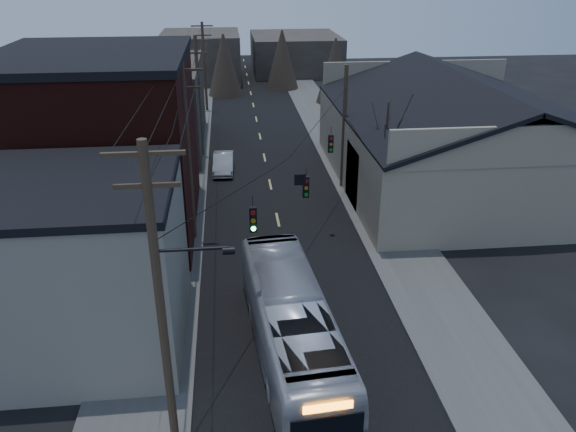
% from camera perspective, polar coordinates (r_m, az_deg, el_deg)
% --- Properties ---
extents(road_surface, '(9.00, 110.00, 0.02)m').
position_cam_1_polar(road_surface, '(43.99, -2.23, 5.13)').
color(road_surface, black).
rests_on(road_surface, ground).
extents(sidewalk_left, '(4.00, 110.00, 0.12)m').
position_cam_1_polar(sidewalk_left, '(44.05, -10.72, 4.80)').
color(sidewalk_left, '#474744').
rests_on(sidewalk_left, ground).
extents(sidewalk_right, '(4.00, 110.00, 0.12)m').
position_cam_1_polar(sidewalk_right, '(44.85, 6.12, 5.46)').
color(sidewalk_right, '#474744').
rests_on(sidewalk_right, ground).
extents(building_clapboard, '(8.00, 8.00, 7.00)m').
position_cam_1_polar(building_clapboard, '(24.10, -20.52, -4.86)').
color(building_clapboard, gray).
rests_on(building_clapboard, ground).
extents(building_brick, '(10.00, 12.00, 10.00)m').
position_cam_1_polar(building_brick, '(33.64, -18.46, 6.58)').
color(building_brick, black).
rests_on(building_brick, ground).
extents(building_left_far, '(9.00, 14.00, 7.00)m').
position_cam_1_polar(building_left_far, '(49.15, -14.13, 10.76)').
color(building_left_far, '#322D28').
rests_on(building_left_far, ground).
extents(warehouse, '(16.16, 20.60, 7.73)m').
position_cam_1_polar(warehouse, '(41.40, 16.61, 6.75)').
color(warehouse, gray).
rests_on(warehouse, ground).
extents(building_far_left, '(10.00, 12.00, 6.00)m').
position_cam_1_polar(building_far_left, '(77.33, -8.81, 15.72)').
color(building_far_left, '#322D28').
rests_on(building_far_left, ground).
extents(building_far_right, '(12.00, 14.00, 5.00)m').
position_cam_1_polar(building_far_right, '(82.85, 0.72, 16.23)').
color(building_far_right, '#322D28').
rests_on(building_far_right, ground).
extents(bare_tree, '(0.40, 0.40, 7.20)m').
position_cam_1_polar(bare_tree, '(34.54, 9.76, 5.51)').
color(bare_tree, black).
rests_on(bare_tree, ground).
extents(utility_lines, '(11.24, 45.28, 10.50)m').
position_cam_1_polar(utility_lines, '(36.83, -6.59, 9.13)').
color(utility_lines, '#382B1E').
rests_on(utility_lines, ground).
extents(bus, '(3.56, 11.53, 3.16)m').
position_cam_1_polar(bus, '(22.51, 0.38, -11.11)').
color(bus, '#AFB2BB').
rests_on(bus, ground).
extents(parked_car, '(1.61, 4.28, 1.39)m').
position_cam_1_polar(parked_car, '(42.81, -6.58, 5.39)').
color(parked_car, '#9B9DA2').
rests_on(parked_car, ground).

